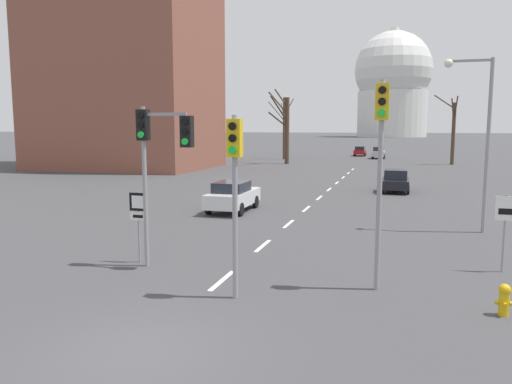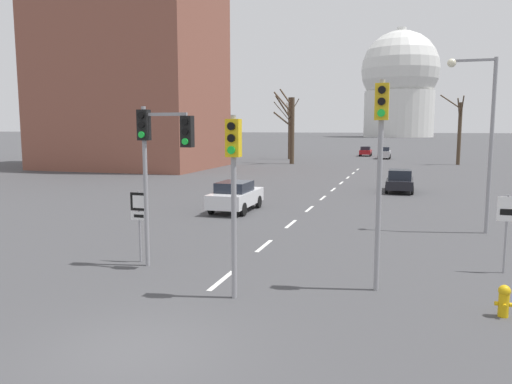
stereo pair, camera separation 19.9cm
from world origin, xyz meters
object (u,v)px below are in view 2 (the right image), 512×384
(route_sign_post, at_px, (139,214))
(speed_limit_sign, at_px, (507,221))
(fire_hydrant, at_px, (504,300))
(sedan_near_left, at_px, (236,196))
(traffic_signal_near_left, at_px, (159,146))
(sedan_mid_centre, at_px, (400,181))
(sedan_near_right, at_px, (384,153))
(traffic_signal_centre_tall, at_px, (234,172))
(traffic_signal_near_right, at_px, (380,147))
(street_lamp_right, at_px, (483,126))
(sedan_far_left, at_px, (366,151))

(route_sign_post, bearing_deg, speed_limit_sign, 10.70)
(route_sign_post, xyz_separation_m, fire_hydrant, (10.75, -1.79, -1.21))
(fire_hydrant, relative_size, sedan_near_left, 0.18)
(fire_hydrant, bearing_deg, traffic_signal_near_left, 171.53)
(speed_limit_sign, distance_m, sedan_mid_centre, 19.55)
(speed_limit_sign, distance_m, sedan_near_right, 57.05)
(traffic_signal_centre_tall, bearing_deg, traffic_signal_near_right, 26.26)
(street_lamp_right, relative_size, sedan_near_right, 1.88)
(sedan_near_right, height_order, sedan_mid_centre, sedan_near_right)
(traffic_signal_near_right, relative_size, route_sign_post, 2.39)
(street_lamp_right, bearing_deg, traffic_signal_near_left, -140.05)
(sedan_near_left, bearing_deg, street_lamp_right, -10.51)
(traffic_signal_near_right, xyz_separation_m, street_lamp_right, (3.63, 9.04, 0.59))
(fire_hydrant, distance_m, street_lamp_right, 10.98)
(route_sign_post, height_order, sedan_far_left, route_sign_post)
(speed_limit_sign, height_order, sedan_near_left, speed_limit_sign)
(traffic_signal_centre_tall, height_order, speed_limit_sign, traffic_signal_centre_tall)
(traffic_signal_near_left, height_order, traffic_signal_centre_tall, traffic_signal_near_left)
(traffic_signal_near_left, xyz_separation_m, traffic_signal_centre_tall, (3.22, -2.09, -0.53))
(fire_hydrant, height_order, sedan_near_right, sedan_near_right)
(sedan_near_left, xyz_separation_m, sedan_far_left, (2.35, 54.42, -0.07))
(traffic_signal_near_right, xyz_separation_m, fire_hydrant, (3.02, -1.11, -3.54))
(street_lamp_right, bearing_deg, sedan_near_left, 169.49)
(traffic_signal_centre_tall, relative_size, sedan_mid_centre, 1.20)
(street_lamp_right, bearing_deg, route_sign_post, -143.62)
(sedan_near_left, bearing_deg, traffic_signal_centre_tall, -70.79)
(route_sign_post, bearing_deg, sedan_near_right, 85.03)
(traffic_signal_near_left, xyz_separation_m, sedan_near_right, (4.15, 59.18, -3.02))
(traffic_signal_centre_tall, bearing_deg, fire_hydrant, 5.51)
(sedan_near_right, bearing_deg, traffic_signal_near_right, -87.49)
(traffic_signal_centre_tall, distance_m, sedan_far_left, 67.47)
(street_lamp_right, xyz_separation_m, sedan_near_right, (-6.24, 50.48, -3.68))
(traffic_signal_near_left, bearing_deg, sedan_near_left, 96.79)
(fire_hydrant, bearing_deg, traffic_signal_near_right, 159.77)
(traffic_signal_near_right, relative_size, sedan_near_right, 1.47)
(street_lamp_right, height_order, sedan_near_right, street_lamp_right)
(fire_hydrant, relative_size, sedan_far_left, 0.20)
(speed_limit_sign, relative_size, sedan_far_left, 0.64)
(sedan_near_left, relative_size, sedan_far_left, 1.14)
(traffic_signal_near_left, distance_m, speed_limit_sign, 10.96)
(fire_hydrant, xyz_separation_m, sedan_near_right, (-5.63, 60.64, 0.44))
(sedan_near_right, height_order, sedan_far_left, sedan_near_right)
(route_sign_post, bearing_deg, fire_hydrant, -9.46)
(traffic_signal_near_right, distance_m, sedan_near_left, 14.16)
(traffic_signal_near_left, bearing_deg, speed_limit_sign, 13.42)
(route_sign_post, relative_size, sedan_far_left, 0.63)
(speed_limit_sign, relative_size, sedan_near_right, 0.63)
(fire_hydrant, distance_m, sedan_far_left, 67.32)
(traffic_signal_near_left, bearing_deg, street_lamp_right, 39.95)
(traffic_signal_near_left, relative_size, sedan_near_right, 1.32)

